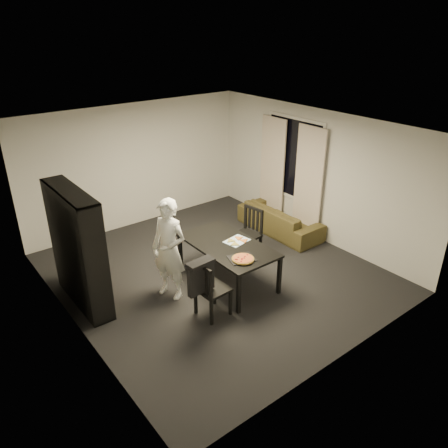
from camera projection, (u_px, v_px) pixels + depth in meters
room at (215, 206)px, 7.25m from camera, size 5.01×5.51×2.61m
window_pane at (294, 159)px, 8.97m from camera, size 0.02×1.40×1.60m
window_frame at (293, 159)px, 8.97m from camera, size 0.03×1.52×1.72m
curtain_left at (308, 182)px, 8.70m from camera, size 0.03×0.70×2.25m
curtain_right at (272, 169)px, 9.44m from camera, size 0.03×0.70×2.25m
bookshelf at (78, 249)px, 6.63m from camera, size 0.35×1.50×1.90m
dining_table at (228, 247)px, 7.29m from camera, size 0.95×1.72×0.72m
chair_left at (208, 286)px, 6.44m from camera, size 0.46×0.46×0.94m
chair_right at (249, 230)px, 8.12m from camera, size 0.52×0.52×0.98m
draped_jacket at (201, 275)px, 6.26m from camera, size 0.44×0.21×0.52m
person at (169, 249)px, 6.84m from camera, size 0.60×0.72×1.68m
baking_tray at (242, 258)px, 6.82m from camera, size 0.47×0.42×0.01m
pepperoni_pizza at (243, 259)px, 6.77m from camera, size 0.35×0.35×0.03m
kitchen_towel at (237, 241)px, 7.36m from camera, size 0.45×0.36×0.01m
pizza_slices at (237, 241)px, 7.34m from camera, size 0.41×0.36×0.01m
sofa at (280, 219)px, 9.20m from camera, size 0.75×1.92×0.56m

